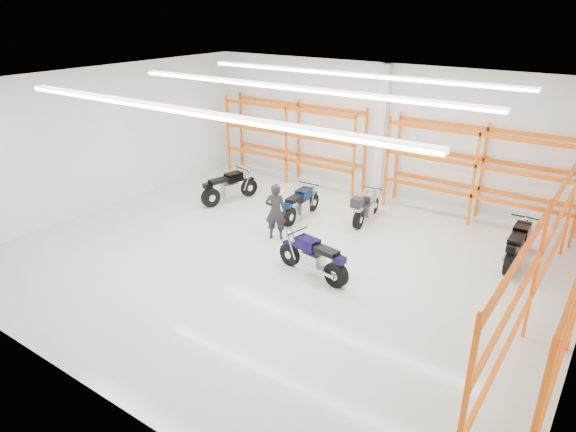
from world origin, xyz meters
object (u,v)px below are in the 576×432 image
Objects in this scene: motorcycle_back_a at (227,188)px; motorcycle_back_d at (517,246)px; motorcycle_back_b at (300,205)px; motorcycle_main at (315,259)px; standing_man at (276,212)px; structural_column at (381,133)px; motorcycle_back_c at (365,207)px.

motorcycle_back_d is at bearing 5.48° from motorcycle_back_a.
motorcycle_back_b is 0.92× the size of motorcycle_back_d.
standing_man is (-2.12, 1.26, 0.33)m from motorcycle_main.
standing_man is (0.22, -1.55, 0.35)m from motorcycle_back_b.
structural_column reaches higher than motorcycle_back_a.
motorcycle_back_a is 1.04× the size of motorcycle_back_b.
motorcycle_back_a is at bearing -166.81° from motorcycle_back_c.
structural_column reaches higher than motorcycle_back_c.
motorcycle_back_d is 0.50× the size of structural_column.
motorcycle_back_c is at bearing -145.80° from standing_man.
motorcycle_main reaches higher than motorcycle_back_b.
motorcycle_back_a reaches higher than motorcycle_back_c.
motorcycle_main is at bearing -27.31° from motorcycle_back_a.
structural_column is at bearing 106.64° from motorcycle_back_c.
motorcycle_main is 1.31× the size of standing_man.
motorcycle_back_a is 1.31× the size of standing_man.
motorcycle_back_c is at bearing 13.19° from motorcycle_back_a.
standing_man reaches higher than motorcycle_back_d.
motorcycle_back_d is (6.24, 0.73, 0.04)m from motorcycle_back_b.
motorcycle_back_b is (2.83, 0.15, -0.03)m from motorcycle_back_a.
structural_column reaches higher than motorcycle_main.
standing_man is at bearing -159.27° from motorcycle_back_d.
motorcycle_back_d reaches higher than motorcycle_back_c.
motorcycle_back_a is 1.08× the size of motorcycle_back_c.
motorcycle_main is 1.00× the size of motorcycle_back_a.
motorcycle_main is 2.49m from standing_man.
structural_column reaches higher than motorcycle_back_b.
motorcycle_back_c is at bearing 98.48° from motorcycle_main.
structural_column is (-0.72, 2.41, 1.76)m from motorcycle_back_c.
motorcycle_main is 6.53m from structural_column.
motorcycle_back_c is (1.78, 0.93, 0.01)m from motorcycle_back_b.
motorcycle_back_b is at bearing -152.32° from motorcycle_back_c.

